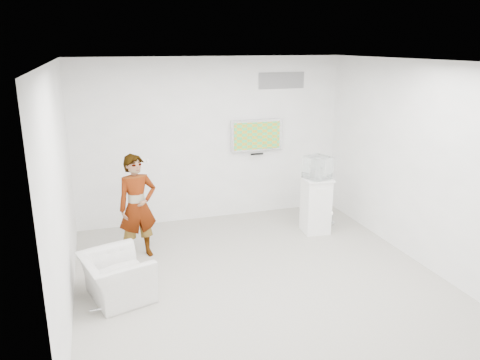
{
  "coord_description": "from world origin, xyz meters",
  "views": [
    {
      "loc": [
        -2.06,
        -5.73,
        3.21
      ],
      "look_at": [
        -0.06,
        0.6,
        1.27
      ],
      "focal_mm": 35.0,
      "sensor_mm": 36.0,
      "label": 1
    }
  ],
  "objects_px": {
    "person": "(137,207)",
    "pedestal": "(316,205)",
    "floor_uplight": "(330,218)",
    "tv": "(256,135)",
    "armchair": "(116,277)"
  },
  "relations": [
    {
      "from": "person",
      "to": "pedestal",
      "type": "xyz_separation_m",
      "value": [
        3.06,
        0.08,
        -0.32
      ]
    },
    {
      "from": "pedestal",
      "to": "floor_uplight",
      "type": "bearing_deg",
      "value": 25.34
    },
    {
      "from": "tv",
      "to": "pedestal",
      "type": "relative_size",
      "value": 1.01
    },
    {
      "from": "floor_uplight",
      "to": "pedestal",
      "type": "bearing_deg",
      "value": -154.66
    },
    {
      "from": "pedestal",
      "to": "floor_uplight",
      "type": "height_order",
      "value": "pedestal"
    },
    {
      "from": "pedestal",
      "to": "floor_uplight",
      "type": "xyz_separation_m",
      "value": [
        0.41,
        0.19,
        -0.37
      ]
    },
    {
      "from": "floor_uplight",
      "to": "tv",
      "type": "bearing_deg",
      "value": 137.11
    },
    {
      "from": "person",
      "to": "floor_uplight",
      "type": "height_order",
      "value": "person"
    },
    {
      "from": "person",
      "to": "floor_uplight",
      "type": "distance_m",
      "value": 3.55
    },
    {
      "from": "armchair",
      "to": "tv",
      "type": "bearing_deg",
      "value": -64.4
    },
    {
      "from": "tv",
      "to": "floor_uplight",
      "type": "distance_m",
      "value": 2.07
    },
    {
      "from": "person",
      "to": "floor_uplight",
      "type": "relative_size",
      "value": 6.59
    },
    {
      "from": "tv",
      "to": "person",
      "type": "relative_size",
      "value": 0.61
    },
    {
      "from": "person",
      "to": "armchair",
      "type": "bearing_deg",
      "value": -121.46
    },
    {
      "from": "tv",
      "to": "armchair",
      "type": "distance_m",
      "value": 3.94
    }
  ]
}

